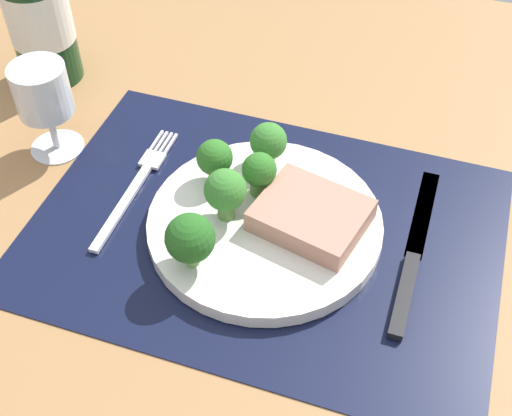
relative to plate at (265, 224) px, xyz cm
name	(u,v)px	position (x,y,z in cm)	size (l,w,h in cm)	color
ground_plane	(265,241)	(0.00, 0.00, -2.60)	(140.00, 110.00, 3.00)	#996D42
placemat	(265,230)	(0.00, 0.00, -0.95)	(47.91, 34.38, 0.30)	black
plate	(265,224)	(0.00, 0.00, 0.00)	(24.11, 24.11, 1.60)	silver
steak	(311,215)	(4.56, 0.92, 2.01)	(10.52, 8.60, 2.43)	tan
broccoli_back_left	(259,172)	(-1.75, 3.47, 3.79)	(3.61, 3.61, 5.10)	#5B8942
broccoli_near_fork	(190,239)	(-4.84, -7.57, 4.31)	(4.78, 4.78, 5.98)	#6B994C
broccoli_center	(215,158)	(-6.80, 3.84, 3.86)	(3.85, 3.85, 5.12)	#5B8942
broccoli_near_steak	(225,191)	(-3.88, -0.77, 4.34)	(4.28, 4.28, 5.88)	#5B8942
broccoli_front_edge	(268,142)	(-2.28, 8.16, 3.82)	(4.05, 4.05, 5.15)	#5B8942
fork	(136,185)	(-15.34, 1.42, -0.55)	(2.40, 19.20, 0.50)	silver
knife	(412,260)	(15.18, 0.53, -0.50)	(1.80, 23.00, 0.80)	black
wine_bottle	(35,3)	(-34.71, 17.13, 9.45)	(7.90, 7.90, 30.00)	#143819
wine_glass	(43,96)	(-27.02, 4.69, 6.39)	(6.17, 6.17, 11.21)	silver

